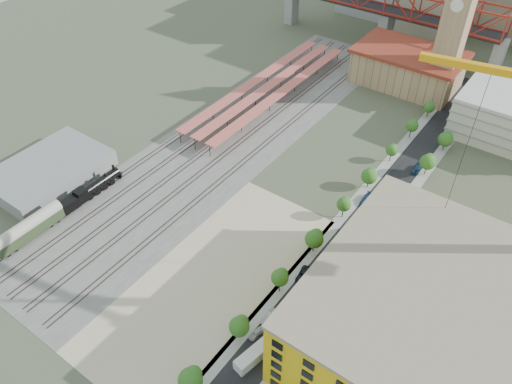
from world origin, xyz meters
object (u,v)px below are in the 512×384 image
Objects in this scene: locomotive at (91,190)px; car_0 at (256,333)px; site_trailer_b at (285,317)px; clock_tower at (457,18)px; construction_building at (429,321)px; site_trailer_a at (256,354)px; coach at (29,228)px; site_trailer_d at (347,239)px; site_trailer_c at (306,291)px.

locomotive is 63.71m from car_0.
locomotive reaches higher than site_trailer_b.
clock_tower is 1.03× the size of construction_building.
locomotive is at bearing 179.37° from site_trailer_a.
coach reaches higher than site_trailer_a.
site_trailer_d is (-26.00, 17.43, -8.20)m from construction_building.
site_trailer_a is at bearing -11.68° from locomotive.
clock_tower is 5.18× the size of site_trailer_a.
clock_tower is at bearing 98.04° from site_trailer_b.
construction_building is at bearing 26.79° from site_trailer_b.
coach is at bearing -161.50° from car_0.
car_0 is (-3.00, -34.96, -0.55)m from site_trailer_d.
coach is (-58.00, -127.72, -25.56)m from clock_tower.
site_trailer_a is at bearing -97.23° from site_trailer_c.
locomotive is 2.51× the size of site_trailer_b.
coach reaches higher than locomotive.
coach is 68.12m from site_trailer_b.
construction_building is at bearing 50.98° from site_trailer_a.
site_trailer_c is at bearing 21.00° from coach.
site_trailer_b is (66.00, -2.84, -0.88)m from locomotive.
site_trailer_a is at bearing -82.28° from site_trailer_d.
site_trailer_a reaches higher than site_trailer_b.
site_trailer_c is at bearing -82.28° from site_trailer_d.
site_trailer_c is at bearing -174.75° from construction_building.
clock_tower is 2.30× the size of locomotive.
site_trailer_b reaches higher than site_trailer_d.
construction_building reaches higher than site_trailer_c.
locomotive is at bearing -151.12° from site_trailer_d.
site_trailer_c is (0.00, 19.38, 0.01)m from site_trailer_a.
site_trailer_b is at bearing -85.88° from clock_tower.
site_trailer_d is 35.09m from car_0.
car_0 is (-29.00, -17.53, -8.75)m from construction_building.
locomotive is 1.20× the size of coach.
site_trailer_c is (0.00, 8.58, 0.16)m from site_trailer_b.
site_trailer_c is 15.45m from car_0.
site_trailer_d is at bearing 93.92° from site_trailer_b.
clock_tower is 2.77× the size of coach.
construction_building is 5.04× the size of site_trailer_a.
car_0 is at bearing -8.49° from locomotive.
construction_building is 2.69× the size of coach.
car_0 is (63.00, -9.40, -1.44)m from locomotive.
locomotive reaches higher than car_0.
clock_tower is 5.13× the size of site_trailer_c.
site_trailer_c is (8.00, -102.38, -27.31)m from clock_tower.
site_trailer_b is 8.58m from site_trailer_c.
clock_tower reaches higher than car_0.
site_trailer_d is (0.00, 28.40, -0.02)m from site_trailer_b.
site_trailer_d is at bearing -84.47° from clock_tower.
site_trailer_d is (66.00, 45.16, -1.93)m from coach.
site_trailer_c reaches higher than car_0.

